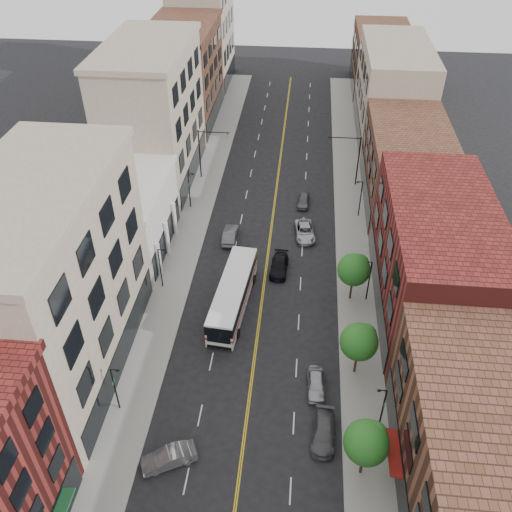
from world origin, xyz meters
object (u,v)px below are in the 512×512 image
(city_bus, at_px, (233,294))
(car_lane_a, at_px, (279,266))
(car_angle_b, at_px, (169,458))
(car_lane_behind, at_px, (230,235))
(car_parked_far, at_px, (316,384))
(car_lane_b, at_px, (305,231))
(car_lane_c, at_px, (304,201))
(car_parked_mid, at_px, (324,432))

(city_bus, distance_m, car_lane_a, 7.88)
(car_angle_b, bearing_deg, city_bus, 145.22)
(car_lane_behind, bearing_deg, car_angle_b, 88.17)
(car_parked_far, distance_m, car_lane_b, 23.36)
(car_lane_behind, distance_m, car_lane_c, 12.32)
(car_lane_b, bearing_deg, car_lane_a, -118.14)
(city_bus, distance_m, car_angle_b, 18.43)
(city_bus, xyz_separation_m, car_lane_a, (4.39, 6.43, -1.20))
(car_lane_behind, bearing_deg, car_lane_c, -135.10)
(car_lane_a, bearing_deg, car_lane_b, 71.82)
(car_parked_mid, height_order, car_lane_c, car_parked_mid)
(car_parked_mid, bearing_deg, city_bus, 125.55)
(car_lane_c, bearing_deg, car_angle_b, -99.92)
(car_lane_b, bearing_deg, car_parked_far, -93.18)
(car_parked_far, height_order, car_lane_a, car_lane_a)
(car_angle_b, xyz_separation_m, car_parked_far, (11.40, 8.34, -0.05))
(car_lane_behind, relative_size, car_lane_c, 1.18)
(city_bus, distance_m, car_lane_behind, 11.99)
(car_parked_mid, relative_size, car_lane_c, 1.22)
(car_angle_b, bearing_deg, car_lane_behind, 152.19)
(car_angle_b, relative_size, car_lane_behind, 0.98)
(car_lane_b, xyz_separation_m, car_lane_c, (-0.34, 7.08, -0.05))
(car_lane_c, bearing_deg, city_bus, -104.39)
(car_parked_far, xyz_separation_m, car_lane_c, (-1.95, 30.38, -0.03))
(car_angle_b, bearing_deg, car_parked_far, 99.88)
(city_bus, height_order, car_lane_a, city_bus)
(car_parked_mid, relative_size, car_lane_a, 0.99)
(car_parked_mid, height_order, car_lane_a, car_lane_a)
(car_parked_far, relative_size, car_lane_behind, 0.89)
(car_parked_mid, xyz_separation_m, car_lane_behind, (-11.27, 26.51, 0.07))
(car_lane_a, relative_size, car_lane_b, 0.93)
(car_parked_far, bearing_deg, car_lane_behind, 113.86)
(car_lane_b, distance_m, car_lane_c, 7.09)
(car_lane_a, relative_size, car_lane_c, 1.23)
(city_bus, height_order, car_parked_mid, city_bus)
(city_bus, height_order, car_angle_b, city_bus)
(car_parked_far, distance_m, car_lane_behind, 24.10)
(car_lane_behind, xyz_separation_m, car_lane_a, (6.32, -5.35, -0.06))
(city_bus, relative_size, car_lane_a, 2.74)
(car_lane_c, bearing_deg, car_lane_behind, -130.96)
(city_bus, bearing_deg, car_lane_b, 67.31)
(car_parked_far, bearing_deg, car_lane_a, 102.51)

